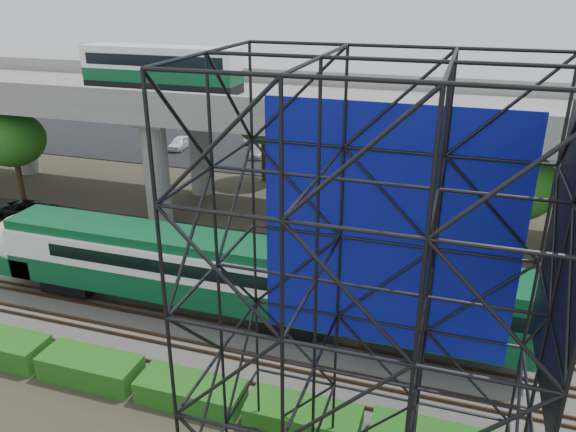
% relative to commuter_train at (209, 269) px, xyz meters
% --- Properties ---
extents(ground, '(140.00, 140.00, 0.00)m').
position_rel_commuter_train_xyz_m(ground, '(0.98, -2.00, -2.88)').
color(ground, '#474233').
rests_on(ground, ground).
extents(ballast_bed, '(90.00, 12.00, 0.20)m').
position_rel_commuter_train_xyz_m(ballast_bed, '(0.98, 0.00, -2.78)').
color(ballast_bed, slate).
rests_on(ballast_bed, ground).
extents(service_road, '(90.00, 5.00, 0.08)m').
position_rel_commuter_train_xyz_m(service_road, '(0.98, 8.50, -2.84)').
color(service_road, black).
rests_on(service_road, ground).
extents(parking_lot, '(90.00, 18.00, 0.08)m').
position_rel_commuter_train_xyz_m(parking_lot, '(0.98, 32.00, -2.84)').
color(parking_lot, black).
rests_on(parking_lot, ground).
extents(harbor_water, '(140.00, 40.00, 0.03)m').
position_rel_commuter_train_xyz_m(harbor_water, '(0.98, 54.00, -2.87)').
color(harbor_water, '#466674').
rests_on(harbor_water, ground).
extents(rail_tracks, '(90.00, 9.52, 0.16)m').
position_rel_commuter_train_xyz_m(rail_tracks, '(0.98, -0.00, -2.60)').
color(rail_tracks, '#472D1E').
rests_on(rail_tracks, ballast_bed).
extents(commuter_train, '(29.30, 3.06, 4.30)m').
position_rel_commuter_train_xyz_m(commuter_train, '(0.00, 0.00, 0.00)').
color(commuter_train, black).
rests_on(commuter_train, rail_tracks).
extents(overpass, '(80.00, 12.00, 12.40)m').
position_rel_commuter_train_xyz_m(overpass, '(0.18, 14.00, 5.33)').
color(overpass, '#9E9B93').
rests_on(overpass, ground).
extents(scaffold_tower, '(9.36, 6.36, 15.00)m').
position_rel_commuter_train_xyz_m(scaffold_tower, '(9.86, -9.98, 4.59)').
color(scaffold_tower, black).
rests_on(scaffold_tower, ground).
extents(hedge_strip, '(34.60, 1.80, 1.20)m').
position_rel_commuter_train_xyz_m(hedge_strip, '(1.98, -6.30, -2.32)').
color(hedge_strip, '#145413').
rests_on(hedge_strip, ground).
extents(trees, '(40.94, 16.94, 7.69)m').
position_rel_commuter_train_xyz_m(trees, '(-3.69, 14.17, 2.69)').
color(trees, '#382314').
rests_on(trees, ground).
extents(suv, '(4.92, 2.84, 1.29)m').
position_rel_commuter_train_xyz_m(suv, '(-18.82, 8.24, -2.16)').
color(suv, black).
rests_on(suv, service_road).
extents(parked_cars, '(37.42, 9.60, 1.31)m').
position_rel_commuter_train_xyz_m(parked_cars, '(1.78, 31.74, -2.19)').
color(parked_cars, white).
rests_on(parked_cars, parking_lot).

